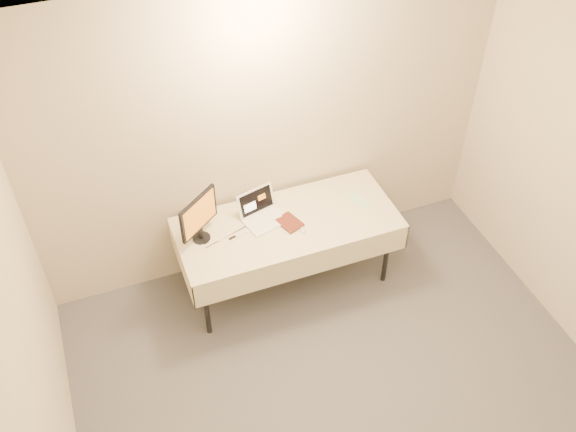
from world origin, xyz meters
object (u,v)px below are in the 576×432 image
object	(u,v)px
table	(288,228)
book	(282,218)
monitor	(199,216)
laptop	(262,213)

from	to	relation	value
table	book	xyz separation A→B (m)	(-0.07, -0.05, 0.17)
book	monitor	bearing A→B (deg)	150.27
monitor	table	bearing A→B (deg)	-42.86
laptop	book	world-z (taller)	laptop
monitor	book	world-z (taller)	monitor
table	laptop	size ratio (longest dim) A/B	4.56
monitor	book	xyz separation A→B (m)	(0.65, -0.12, -0.15)
monitor	laptop	bearing A→B (deg)	-31.23
table	monitor	xyz separation A→B (m)	(-0.72, 0.07, 0.31)
laptop	monitor	distance (m)	0.58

